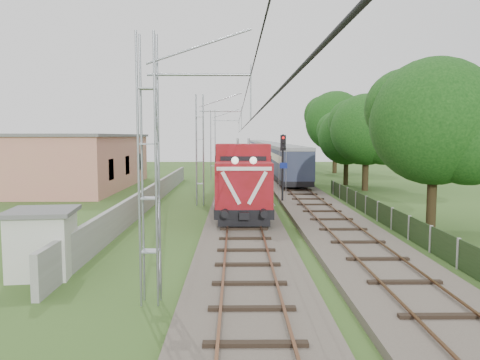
{
  "coord_description": "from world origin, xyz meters",
  "views": [
    {
      "loc": [
        -0.46,
        -21.75,
        5.03
      ],
      "look_at": [
        -0.14,
        8.32,
        2.2
      ],
      "focal_mm": 35.0,
      "sensor_mm": 36.0,
      "label": 1
    }
  ],
  "objects_px": {
    "relay_hut": "(42,242)",
    "coach_rake": "(266,151)",
    "locomotive": "(242,176)",
    "signal_post": "(283,156)"
  },
  "relations": [
    {
      "from": "relay_hut",
      "to": "coach_rake",
      "type": "bearing_deg",
      "value": 79.52
    },
    {
      "from": "locomotive",
      "to": "coach_rake",
      "type": "height_order",
      "value": "locomotive"
    },
    {
      "from": "locomotive",
      "to": "relay_hut",
      "type": "height_order",
      "value": "locomotive"
    },
    {
      "from": "coach_rake",
      "to": "signal_post",
      "type": "distance_m",
      "value": 49.7
    },
    {
      "from": "relay_hut",
      "to": "locomotive",
      "type": "bearing_deg",
      "value": 64.61
    },
    {
      "from": "coach_rake",
      "to": "relay_hut",
      "type": "distance_m",
      "value": 68.21
    },
    {
      "from": "coach_rake",
      "to": "signal_post",
      "type": "relative_size",
      "value": 16.92
    },
    {
      "from": "locomotive",
      "to": "relay_hut",
      "type": "bearing_deg",
      "value": -115.39
    },
    {
      "from": "signal_post",
      "to": "relay_hut",
      "type": "relative_size",
      "value": 1.99
    },
    {
      "from": "signal_post",
      "to": "coach_rake",
      "type": "bearing_deg",
      "value": 87.73
    }
  ]
}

